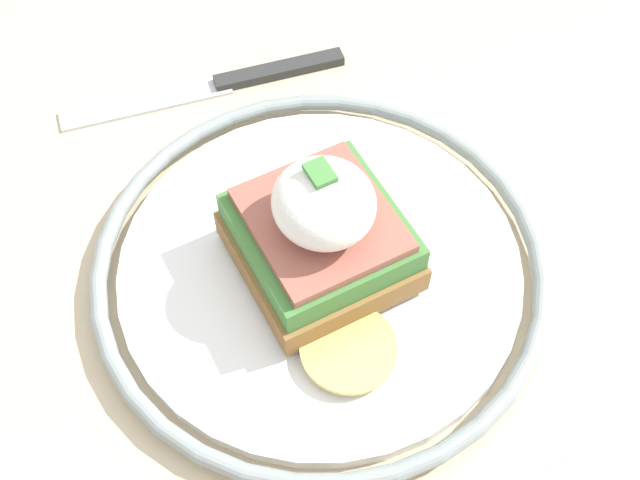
{
  "coord_description": "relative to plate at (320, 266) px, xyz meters",
  "views": [
    {
      "loc": [
        -0.2,
        0.14,
        1.15
      ],
      "look_at": [
        0.02,
        0.03,
        0.78
      ],
      "focal_mm": 45.0,
      "sensor_mm": 36.0,
      "label": 1
    }
  ],
  "objects": [
    {
      "name": "sandwich",
      "position": [
        -0.0,
        0.0,
        0.04
      ],
      "size": [
        0.13,
        0.09,
        0.08
      ],
      "color": "olive",
      "rests_on": "plate"
    },
    {
      "name": "knife",
      "position": [
        0.16,
        -0.02,
        -0.01
      ],
      "size": [
        0.05,
        0.2,
        0.01
      ],
      "color": "#2D2D2D",
      "rests_on": "dining_table"
    },
    {
      "name": "plate",
      "position": [
        0.0,
        0.0,
        0.0
      ],
      "size": [
        0.26,
        0.26,
        0.02
      ],
      "color": "white",
      "rests_on": "dining_table"
    },
    {
      "name": "dining_table",
      "position": [
        -0.02,
        -0.03,
        -0.12
      ],
      "size": [
        1.11,
        0.76,
        0.75
      ],
      "color": "#C6B28E",
      "rests_on": "ground_plane"
    }
  ]
}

